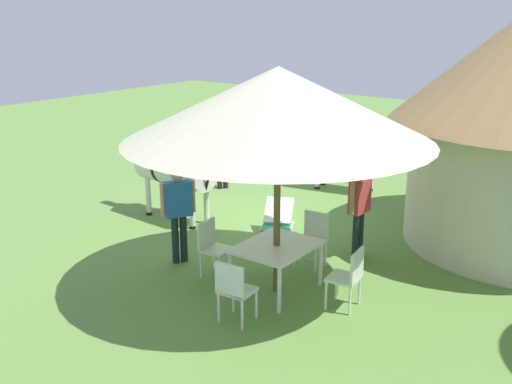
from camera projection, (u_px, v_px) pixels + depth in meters
ground_plane at (248, 226)px, 11.91m from camera, size 36.00×36.00×0.00m
shade_umbrella at (278, 104)px, 8.37m from camera, size 4.39×4.39×3.35m
patio_dining_table at (277, 250)px, 9.00m from camera, size 1.24×1.00×0.74m
patio_chair_west_end at (212, 244)px, 9.58m from camera, size 0.49×0.47×0.90m
patio_chair_near_lawn at (234, 288)px, 8.09m from camera, size 0.46×0.48×0.90m
patio_chair_near_hut at (349, 275)px, 8.50m from camera, size 0.49×0.47×0.90m
patio_chair_east_end at (313, 235)px, 9.96m from camera, size 0.45×0.46×0.90m
guest_beside_umbrella at (178, 206)px, 9.94m from camera, size 0.52×0.40×1.65m
guest_behind_table at (359, 203)px, 10.17m from camera, size 0.58×0.22×1.61m
standing_watcher at (222, 147)px, 14.13m from camera, size 0.52×0.41×1.66m
striped_lounge_chair at (277, 223)px, 11.32m from camera, size 0.95×0.83×0.64m
zebra_nearest_camera at (343, 148)px, 14.02m from camera, size 0.96×2.22×1.52m
zebra_by_umbrella at (174, 168)px, 12.03m from camera, size 0.80×2.38×1.60m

